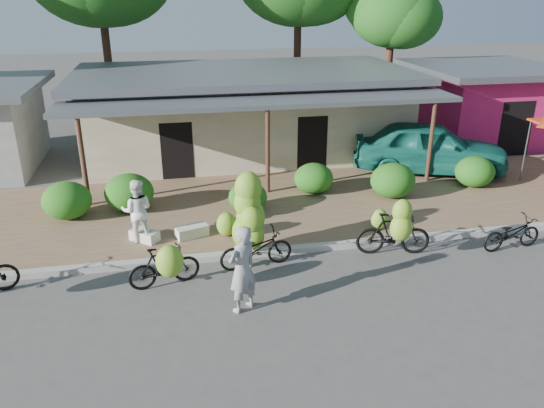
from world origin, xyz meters
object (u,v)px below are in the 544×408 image
(bike_far_right, at_px, (512,233))
(sack_far, at_px, (144,235))
(bike_left, at_px, (165,265))
(tree_near_right, at_px, (388,10))
(bike_right, at_px, (395,231))
(teal_van, at_px, (430,147))
(sack_near, at_px, (192,231))
(bike_center, at_px, (252,228))
(vendor, at_px, (242,269))
(bystander, at_px, (137,211))

(bike_far_right, height_order, sack_far, bike_far_right)
(bike_left, distance_m, bike_far_right, 8.78)
(tree_near_right, bearing_deg, bike_right, -110.64)
(sack_far, height_order, teal_van, teal_van)
(tree_near_right, height_order, sack_near, tree_near_right)
(bike_center, relative_size, sack_near, 2.67)
(bike_left, height_order, sack_near, bike_left)
(bike_center, relative_size, sack_far, 3.02)
(bike_far_right, relative_size, vendor, 0.90)
(bike_far_right, bearing_deg, bike_center, 78.25)
(sack_near, relative_size, sack_far, 1.13)
(sack_far, bearing_deg, vendor, -59.38)
(sack_near, height_order, sack_far, sack_near)
(bystander, bearing_deg, bike_far_right, 172.05)
(bike_center, relative_size, bike_right, 1.17)
(teal_van, bearing_deg, sack_far, 130.45)
(bike_left, xyz_separation_m, sack_far, (-0.53, 2.37, -0.33))
(sack_far, bearing_deg, bike_center, -29.13)
(bike_left, distance_m, teal_van, 11.25)
(bike_far_right, bearing_deg, sack_near, 69.19)
(bike_left, bearing_deg, tree_near_right, -50.20)
(bike_right, height_order, teal_van, teal_van)
(tree_near_right, relative_size, bike_far_right, 3.96)
(tree_near_right, distance_m, teal_van, 8.83)
(bike_left, xyz_separation_m, bike_far_right, (8.77, 0.23, -0.15))
(vendor, relative_size, teal_van, 0.36)
(tree_near_right, height_order, vendor, tree_near_right)
(vendor, height_order, bystander, vendor)
(sack_far, bearing_deg, teal_van, 20.88)
(tree_near_right, distance_m, bike_center, 16.07)
(sack_near, relative_size, vendor, 0.44)
(bike_left, xyz_separation_m, bike_right, (5.63, 0.46, 0.10))
(bike_far_right, relative_size, teal_van, 0.32)
(tree_near_right, height_order, bystander, tree_near_right)
(teal_van, bearing_deg, bike_left, 142.79)
(tree_near_right, distance_m, bike_left, 18.04)
(bike_center, height_order, teal_van, bike_center)
(sack_far, height_order, vendor, vendor)
(bike_center, distance_m, vendor, 2.15)
(bike_left, distance_m, vendor, 1.99)
(vendor, xyz_separation_m, bystander, (-2.22, 3.58, 0.00))
(tree_near_right, distance_m, vendor, 18.03)
(sack_near, distance_m, vendor, 3.71)
(bike_left, distance_m, bike_right, 5.65)
(tree_near_right, xyz_separation_m, bike_left, (-10.65, -13.77, -4.74))
(sack_near, xyz_separation_m, teal_van, (8.70, 3.80, 0.76))
(bike_right, xyz_separation_m, bystander, (-6.29, 1.94, 0.27))
(bike_center, distance_m, sack_far, 3.08)
(bike_center, relative_size, bystander, 1.34)
(vendor, bearing_deg, bike_center, -138.46)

